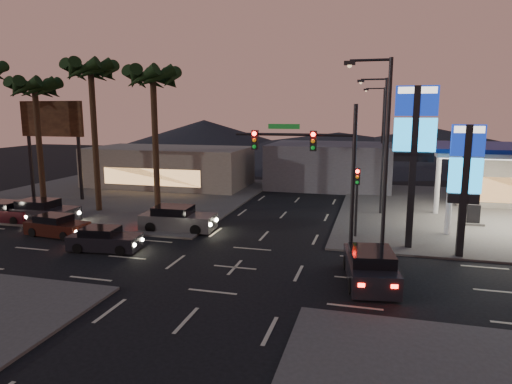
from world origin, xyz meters
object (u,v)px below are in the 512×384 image
(traffic_signal_mast, at_px, (318,161))
(pylon_sign_short, at_px, (466,171))
(car_lane_b_front, at_px, (177,219))
(suv_station, at_px, (370,267))
(car_lane_b_rear, at_px, (6,212))
(car_lane_b_mid, at_px, (42,212))
(car_lane_a_front, at_px, (104,240))
(car_lane_a_mid, at_px, (57,226))
(pylon_sign_tall, at_px, (415,135))

(traffic_signal_mast, bearing_deg, pylon_sign_short, 19.13)
(car_lane_b_front, xyz_separation_m, suv_station, (12.30, -6.23, 0.00))
(car_lane_b_rear, height_order, suv_station, suv_station)
(pylon_sign_short, height_order, car_lane_b_rear, pylon_sign_short)
(car_lane_b_mid, bearing_deg, car_lane_a_front, -30.07)
(car_lane_a_mid, bearing_deg, car_lane_b_front, 24.69)
(car_lane_a_mid, relative_size, car_lane_b_rear, 0.94)
(car_lane_a_mid, bearing_deg, suv_station, -9.35)
(car_lane_a_mid, height_order, car_lane_b_mid, car_lane_b_mid)
(car_lane_a_mid, height_order, suv_station, suv_station)
(pylon_sign_tall, height_order, suv_station, pylon_sign_tall)
(pylon_sign_short, relative_size, suv_station, 1.40)
(traffic_signal_mast, relative_size, car_lane_b_front, 1.61)
(car_lane_b_mid, bearing_deg, pylon_sign_tall, 0.18)
(pylon_sign_short, bearing_deg, suv_station, -132.80)
(car_lane_a_mid, distance_m, car_lane_b_rear, 6.31)
(traffic_signal_mast, xyz_separation_m, car_lane_b_mid, (-19.53, 3.44, -4.48))
(pylon_sign_short, relative_size, car_lane_b_front, 1.41)
(car_lane_b_front, bearing_deg, pylon_sign_short, -4.71)
(pylon_sign_short, relative_size, car_lane_b_mid, 1.41)
(car_lane_a_mid, relative_size, suv_station, 0.82)
(car_lane_a_mid, distance_m, car_lane_b_front, 7.41)
(pylon_sign_tall, distance_m, suv_station, 8.37)
(car_lane_a_front, relative_size, car_lane_b_mid, 0.83)
(pylon_sign_short, relative_size, car_lane_a_front, 1.70)
(pylon_sign_tall, height_order, car_lane_b_mid, pylon_sign_tall)
(pylon_sign_tall, bearing_deg, car_lane_a_front, -164.23)
(car_lane_b_mid, xyz_separation_m, suv_station, (22.28, -5.77, -0.01))
(car_lane_a_mid, bearing_deg, pylon_sign_short, 4.17)
(pylon_sign_tall, relative_size, car_lane_b_front, 1.81)
(pylon_sign_tall, distance_m, car_lane_b_front, 15.37)
(pylon_sign_short, xyz_separation_m, suv_station, (-4.49, -4.85, -3.92))
(car_lane_a_front, xyz_separation_m, car_lane_b_rear, (-10.51, 4.17, 0.05))
(car_lane_b_mid, bearing_deg, traffic_signal_mast, -9.98)
(car_lane_a_front, distance_m, car_lane_a_mid, 5.00)
(car_lane_b_rear, bearing_deg, pylon_sign_tall, 0.97)
(pylon_sign_short, relative_size, traffic_signal_mast, 0.88)
(car_lane_b_front, height_order, car_lane_b_rear, car_lane_b_front)
(suv_station, bearing_deg, car_lane_b_front, 153.13)
(pylon_sign_short, xyz_separation_m, car_lane_b_front, (-16.79, 1.38, -3.92))
(pylon_sign_short, distance_m, car_lane_b_mid, 27.07)
(pylon_sign_short, bearing_deg, traffic_signal_mast, -160.87)
(pylon_sign_tall, xyz_separation_m, car_lane_a_mid, (-21.02, -2.71, -5.79))
(car_lane_b_mid, bearing_deg, car_lane_a_mid, -39.04)
(pylon_sign_tall, bearing_deg, car_lane_b_rear, -179.03)
(traffic_signal_mast, distance_m, suv_station, 5.76)
(traffic_signal_mast, bearing_deg, car_lane_b_mid, 170.02)
(car_lane_a_mid, height_order, car_lane_b_front, car_lane_b_front)
(car_lane_b_mid, relative_size, suv_station, 0.99)
(car_lane_b_front, distance_m, car_lane_b_mid, 10.00)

